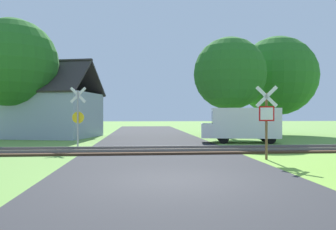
{
  "coord_description": "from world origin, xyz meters",
  "views": [
    {
      "loc": [
        -0.97,
        -8.91,
        1.82
      ],
      "look_at": [
        0.5,
        8.05,
        1.8
      ],
      "focal_mm": 35.0,
      "sensor_mm": 36.0,
      "label": 1
    }
  ],
  "objects_px": {
    "tree_far": "(277,76)",
    "mail_truck": "(242,124)",
    "crossing_sign_far": "(78,114)",
    "stop_sign_near": "(266,117)",
    "house": "(48,113)",
    "tree_left": "(13,63)",
    "tree_right": "(230,74)"
  },
  "relations": [
    {
      "from": "tree_far",
      "to": "tree_right",
      "type": "bearing_deg",
      "value": -142.57
    },
    {
      "from": "tree_right",
      "to": "tree_far",
      "type": "xyz_separation_m",
      "value": [
        5.65,
        4.32,
        0.38
      ]
    },
    {
      "from": "crossing_sign_far",
      "to": "mail_truck",
      "type": "bearing_deg",
      "value": 19.46
    },
    {
      "from": "stop_sign_near",
      "to": "mail_truck",
      "type": "xyz_separation_m",
      "value": [
        1.49,
        7.78,
        -0.47
      ]
    },
    {
      "from": "tree_far",
      "to": "house",
      "type": "bearing_deg",
      "value": -174.8
    },
    {
      "from": "house",
      "to": "mail_truck",
      "type": "relative_size",
      "value": 1.69
    },
    {
      "from": "stop_sign_near",
      "to": "house",
      "type": "relative_size",
      "value": 0.34
    },
    {
      "from": "tree_left",
      "to": "tree_far",
      "type": "relative_size",
      "value": 1.0
    },
    {
      "from": "tree_left",
      "to": "tree_far",
      "type": "distance_m",
      "value": 22.22
    },
    {
      "from": "tree_left",
      "to": "mail_truck",
      "type": "bearing_deg",
      "value": -16.0
    },
    {
      "from": "crossing_sign_far",
      "to": "mail_truck",
      "type": "xyz_separation_m",
      "value": [
        9.92,
        2.49,
        -0.61
      ]
    },
    {
      "from": "stop_sign_near",
      "to": "crossing_sign_far",
      "type": "relative_size",
      "value": 0.9
    },
    {
      "from": "stop_sign_near",
      "to": "tree_left",
      "type": "relative_size",
      "value": 0.33
    },
    {
      "from": "house",
      "to": "tree_far",
      "type": "bearing_deg",
      "value": 19.24
    },
    {
      "from": "crossing_sign_far",
      "to": "tree_right",
      "type": "distance_m",
      "value": 12.52
    },
    {
      "from": "tree_far",
      "to": "mail_truck",
      "type": "height_order",
      "value": "tree_far"
    },
    {
      "from": "tree_right",
      "to": "mail_truck",
      "type": "relative_size",
      "value": 1.5
    },
    {
      "from": "tree_right",
      "to": "stop_sign_near",
      "type": "bearing_deg",
      "value": -98.67
    },
    {
      "from": "stop_sign_near",
      "to": "tree_far",
      "type": "xyz_separation_m",
      "value": [
        7.45,
        16.13,
        3.64
      ]
    },
    {
      "from": "crossing_sign_far",
      "to": "tree_left",
      "type": "height_order",
      "value": "tree_left"
    },
    {
      "from": "tree_right",
      "to": "tree_far",
      "type": "distance_m",
      "value": 7.12
    },
    {
      "from": "tree_right",
      "to": "tree_far",
      "type": "relative_size",
      "value": 0.87
    },
    {
      "from": "crossing_sign_far",
      "to": "tree_far",
      "type": "relative_size",
      "value": 0.37
    },
    {
      "from": "tree_left",
      "to": "mail_truck",
      "type": "xyz_separation_m",
      "value": [
        15.94,
        -4.57,
        -4.41
      ]
    },
    {
      "from": "tree_far",
      "to": "tree_left",
      "type": "bearing_deg",
      "value": -170.21
    },
    {
      "from": "house",
      "to": "tree_right",
      "type": "relative_size",
      "value": 1.13
    },
    {
      "from": "tree_right",
      "to": "mail_truck",
      "type": "distance_m",
      "value": 5.49
    },
    {
      "from": "crossing_sign_far",
      "to": "tree_left",
      "type": "bearing_deg",
      "value": 135.82
    },
    {
      "from": "stop_sign_near",
      "to": "house",
      "type": "bearing_deg",
      "value": -35.98
    },
    {
      "from": "tree_left",
      "to": "tree_right",
      "type": "distance_m",
      "value": 16.27
    },
    {
      "from": "house",
      "to": "tree_far",
      "type": "distance_m",
      "value": 20.24
    },
    {
      "from": "tree_left",
      "to": "tree_right",
      "type": "bearing_deg",
      "value": -1.92
    }
  ]
}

